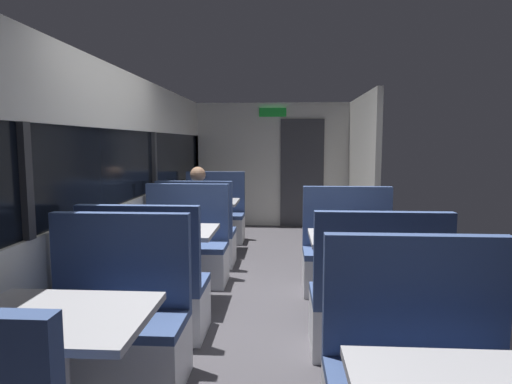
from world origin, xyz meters
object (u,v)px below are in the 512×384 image
object	(u,v)px
bench_mid_window_facing_entry	(185,253)
bench_near_window_facing_entry	(114,333)
bench_far_window_facing_entry	(214,221)
bench_rear_aisle_facing_entry	(348,261)
dining_table_rear_aisle	(360,248)
bench_mid_window_facing_end	(147,296)
dining_table_far_window	(206,208)
bench_rear_aisle_facing_end	(376,311)
dining_table_mid_window	(168,240)
dining_table_near_window	(57,334)
seated_passenger	(198,223)
bench_far_window_facing_end	(197,240)

from	to	relation	value
bench_mid_window_facing_entry	bench_near_window_facing_entry	bearing A→B (deg)	-90.00
bench_far_window_facing_entry	bench_rear_aisle_facing_entry	distance (m)	2.91
bench_mid_window_facing_entry	dining_table_rear_aisle	size ratio (longest dim) A/B	1.22
bench_mid_window_facing_end	bench_mid_window_facing_entry	size ratio (longest dim) A/B	1.00
bench_mid_window_facing_end	dining_table_far_window	world-z (taller)	bench_mid_window_facing_end
bench_near_window_facing_entry	bench_rear_aisle_facing_end	xyz separation A→B (m)	(1.79, 0.50, 0.00)
bench_rear_aisle_facing_end	bench_near_window_facing_entry	bearing A→B (deg)	-164.42
dining_table_mid_window	dining_table_far_window	size ratio (longest dim) A/B	1.00
bench_mid_window_facing_entry	bench_rear_aisle_facing_entry	world-z (taller)	same
dining_table_near_window	dining_table_mid_window	distance (m)	2.10
dining_table_near_window	seated_passenger	world-z (taller)	seated_passenger
bench_mid_window_facing_end	dining_table_mid_window	bearing A→B (deg)	90.00
dining_table_near_window	dining_table_rear_aisle	distance (m)	2.61
dining_table_near_window	bench_mid_window_facing_end	xyz separation A→B (m)	(0.00, 1.40, -0.31)
dining_table_rear_aisle	bench_mid_window_facing_entry	bearing A→B (deg)	153.32
dining_table_far_window	bench_mid_window_facing_entry	bearing A→B (deg)	-90.00
bench_far_window_facing_end	bench_far_window_facing_entry	bearing A→B (deg)	90.00
bench_far_window_facing_entry	bench_mid_window_facing_entry	bearing A→B (deg)	-90.00
dining_table_near_window	seated_passenger	distance (m)	3.57
bench_mid_window_facing_end	bench_far_window_facing_entry	size ratio (longest dim) A/B	1.00
bench_far_window_facing_entry	bench_rear_aisle_facing_entry	size ratio (longest dim) A/B	1.00
bench_near_window_facing_entry	bench_far_window_facing_entry	size ratio (longest dim) A/B	1.00
bench_far_window_facing_end	dining_table_mid_window	bearing A→B (deg)	-90.00
bench_far_window_facing_entry	dining_table_rear_aisle	bearing A→B (deg)	-59.16
bench_near_window_facing_entry	dining_table_near_window	bearing A→B (deg)	-90.00
dining_table_far_window	bench_rear_aisle_facing_entry	distance (m)	2.42
bench_rear_aisle_facing_entry	seated_passenger	distance (m)	2.05
bench_rear_aisle_facing_entry	bench_mid_window_facing_end	bearing A→B (deg)	-146.19
bench_rear_aisle_facing_end	dining_table_mid_window	bearing A→B (deg)	153.32
dining_table_far_window	dining_table_mid_window	bearing A→B (deg)	-90.00
bench_far_window_facing_end	bench_rear_aisle_facing_end	distance (m)	2.91
dining_table_near_window	dining_table_rear_aisle	size ratio (longest dim) A/B	1.00
bench_near_window_facing_entry	bench_mid_window_facing_entry	size ratio (longest dim) A/B	1.00
bench_near_window_facing_entry	bench_mid_window_facing_entry	bearing A→B (deg)	90.00
bench_far_window_facing_end	dining_table_rear_aisle	xyz separation A→B (m)	(1.79, -1.60, 0.31)
bench_rear_aisle_facing_end	bench_rear_aisle_facing_entry	xyz separation A→B (m)	(0.00, 1.40, 0.00)
bench_near_window_facing_entry	bench_far_window_facing_end	distance (m)	2.80
bench_mid_window_facing_entry	bench_far_window_facing_end	size ratio (longest dim) A/B	1.00
dining_table_rear_aisle	bench_near_window_facing_entry	bearing A→B (deg)	-146.19
bench_mid_window_facing_end	bench_far_window_facing_entry	xyz separation A→B (m)	(0.00, 3.50, 0.00)
bench_rear_aisle_facing_end	bench_far_window_facing_end	bearing A→B (deg)	127.92
dining_table_mid_window	bench_far_window_facing_end	xyz separation A→B (m)	(0.00, 1.40, -0.31)
bench_near_window_facing_entry	bench_rear_aisle_facing_entry	xyz separation A→B (m)	(1.79, 1.90, 0.00)
bench_far_window_facing_end	bench_near_window_facing_entry	bearing A→B (deg)	-90.00
dining_table_mid_window	dining_table_rear_aisle	xyz separation A→B (m)	(1.79, -0.20, 0.00)
dining_table_mid_window	bench_far_window_facing_entry	distance (m)	2.81
bench_mid_window_facing_entry	bench_rear_aisle_facing_end	distance (m)	2.40
bench_mid_window_facing_end	dining_table_rear_aisle	size ratio (longest dim) A/B	1.22
bench_near_window_facing_entry	dining_table_far_window	bearing A→B (deg)	90.00
dining_table_near_window	bench_rear_aisle_facing_entry	xyz separation A→B (m)	(1.79, 2.60, -0.31)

